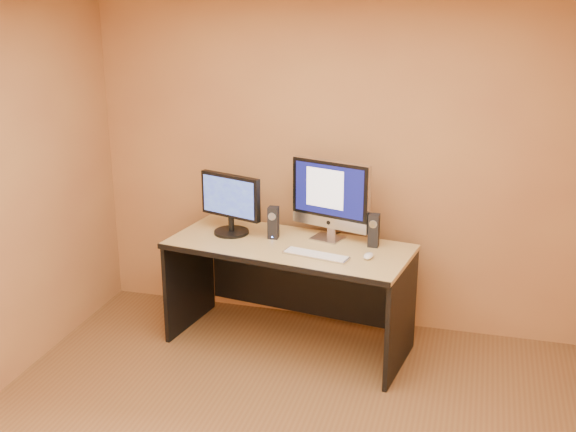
{
  "coord_description": "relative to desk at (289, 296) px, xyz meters",
  "views": [
    {
      "loc": [
        1.02,
        -3.36,
        2.67
      ],
      "look_at": [
        -0.26,
        1.33,
        1.07
      ],
      "focal_mm": 45.0,
      "sensor_mm": 36.0,
      "label": 1
    }
  ],
  "objects": [
    {
      "name": "keyboard",
      "position": [
        0.25,
        -0.18,
        0.42
      ],
      "size": [
        0.49,
        0.22,
        0.02
      ],
      "primitive_type": "cube",
      "rotation": [
        0.0,
        0.0,
        -0.21
      ],
      "color": "#B7B7BC",
      "rests_on": "desk"
    },
    {
      "name": "speaker_right",
      "position": [
        0.6,
        0.13,
        0.53
      ],
      "size": [
        0.08,
        0.08,
        0.24
      ],
      "primitive_type": null,
      "rotation": [
        0.0,
        0.0,
        -0.02
      ],
      "color": "black",
      "rests_on": "desk"
    },
    {
      "name": "second_monitor",
      "position": [
        -0.49,
        0.12,
        0.64
      ],
      "size": [
        0.59,
        0.42,
        0.47
      ],
      "primitive_type": null,
      "rotation": [
        0.0,
        0.0,
        -0.32
      ],
      "color": "black",
      "rests_on": "desk"
    },
    {
      "name": "speaker_left",
      "position": [
        -0.15,
        0.11,
        0.53
      ],
      "size": [
        0.08,
        0.08,
        0.24
      ],
      "primitive_type": null,
      "rotation": [
        0.0,
        0.0,
        0.04
      ],
      "color": "black",
      "rests_on": "desk"
    },
    {
      "name": "desk",
      "position": [
        0.0,
        0.0,
        0.0
      ],
      "size": [
        1.87,
        1.04,
        0.82
      ],
      "primitive_type": null,
      "rotation": [
        0.0,
        0.0,
        -0.15
      ],
      "color": "tan",
      "rests_on": "ground"
    },
    {
      "name": "imac",
      "position": [
        0.25,
        0.2,
        0.71
      ],
      "size": [
        0.67,
        0.4,
        0.61
      ],
      "primitive_type": null,
      "rotation": [
        0.0,
        0.0,
        -0.29
      ],
      "color": "#B1B1B5",
      "rests_on": "desk"
    },
    {
      "name": "cable_b",
      "position": [
        0.24,
        0.28,
        0.41
      ],
      "size": [
        0.15,
        0.15,
        0.01
      ],
      "primitive_type": "cylinder",
      "rotation": [
        1.57,
        0.0,
        -0.8
      ],
      "color": "black",
      "rests_on": "desk"
    },
    {
      "name": "walls",
      "position": [
        0.28,
        -1.43,
        0.89
      ],
      "size": [
        4.0,
        4.0,
        2.6
      ],
      "primitive_type": null,
      "color": "#AD7B45",
      "rests_on": "ground"
    },
    {
      "name": "cable_a",
      "position": [
        0.28,
        0.27,
        0.41
      ],
      "size": [
        0.03,
        0.24,
        0.01
      ],
      "primitive_type": "cylinder",
      "rotation": [
        1.57,
        0.0,
        0.1
      ],
      "color": "black",
      "rests_on": "desk"
    },
    {
      "name": "mouse",
      "position": [
        0.61,
        -0.12,
        0.43
      ],
      "size": [
        0.08,
        0.12,
        0.04
      ],
      "primitive_type": "ellipsoid",
      "rotation": [
        0.0,
        0.0,
        -0.15
      ],
      "color": "silver",
      "rests_on": "desk"
    }
  ]
}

